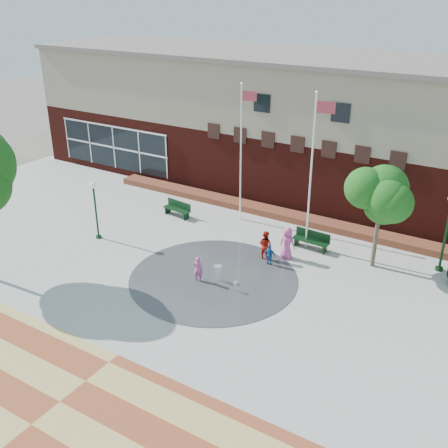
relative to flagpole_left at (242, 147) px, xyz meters
The scene contains 19 objects.
ground 11.31m from the flagpole_left, 76.12° to the right, with size 120.00×120.00×0.00m, color #666056.
plaza_concrete 7.99m from the flagpole_left, 67.61° to the right, with size 46.00×18.00×0.01m, color #A8A8A0.
paver_band 17.80m from the flagpole_left, 81.73° to the right, with size 46.00×6.00×0.01m, color #9C4A2A.
splash_pad 8.77m from the flagpole_left, 70.55° to the right, with size 8.40×8.40×0.01m, color #383A3D.
library_building 7.88m from the flagpole_left, 71.73° to the left, with size 44.40×10.40×9.20m.
flower_bed 5.52m from the flagpole_left, 32.99° to the left, with size 26.00×1.20×0.40m, color #A80B29.
flagpole_left is the anchor object (origin of this frame).
flagpole_right 5.25m from the flagpole_left, 15.48° to the right, with size 1.05×0.26×8.63m.
lamp_left 9.07m from the flagpole_left, 130.62° to the right, with size 0.36×0.36×3.43m.
lamp_right 12.06m from the flagpole_left, ahead, with size 0.44×0.44×4.20m.
bench_left 5.93m from the flagpole_left, 155.17° to the right, with size 1.99×0.79×0.97m.
bench_mid 7.01m from the flagpole_left, 15.47° to the right, with size 2.08×0.69×1.03m.
tree_mid 9.01m from the flagpole_left, 10.19° to the right, with size 3.09×3.09×5.21m.
water_jet_a 8.92m from the flagpole_left, 68.65° to the right, with size 0.41×0.41×0.80m, color white.
water_jet_b 9.70m from the flagpole_left, 61.88° to the right, with size 0.22×0.22×0.49m, color white.
child_splash 8.79m from the flagpole_left, 75.60° to the right, with size 0.48×0.32×1.33m, color #C45393.
adult_red 6.53m from the flagpole_left, 45.81° to the right, with size 0.78×0.61×1.60m, color #AF1C0F.
adult_pink 6.76m from the flagpole_left, 34.06° to the right, with size 0.87×0.56×1.78m, color #D84F99.
child_blue 7.27m from the flagpole_left, 45.55° to the right, with size 0.68×0.28×1.16m, color #1B57A2.
Camera 1 is at (12.31, -15.99, 13.34)m, focal length 42.00 mm.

